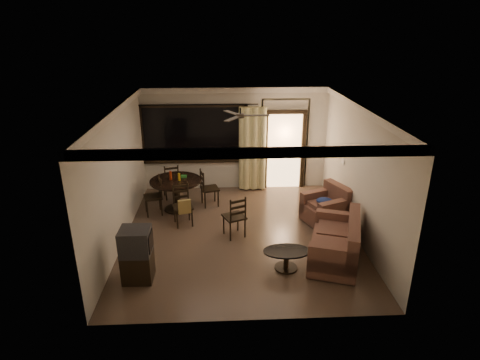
{
  "coord_description": "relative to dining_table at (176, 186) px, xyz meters",
  "views": [
    {
      "loc": [
        -0.39,
        -7.79,
        4.33
      ],
      "look_at": [
        0.0,
        0.2,
        1.21
      ],
      "focal_mm": 30.0,
      "sensor_mm": 36.0,
      "label": 1
    }
  ],
  "objects": [
    {
      "name": "sofa",
      "position": [
        3.35,
        -2.47,
        -0.27
      ],
      "size": [
        1.34,
        1.83,
        0.88
      ],
      "rotation": [
        0.0,
        0.0,
        -0.32
      ],
      "color": "#4E2624",
      "rests_on": "ground"
    },
    {
      "name": "dining_chair_south",
      "position": [
        0.23,
        -0.83,
        -0.31
      ],
      "size": [
        0.52,
        0.56,
        0.95
      ],
      "rotation": [
        0.0,
        0.0,
        0.27
      ],
      "color": "black",
      "rests_on": "ground"
    },
    {
      "name": "dining_table",
      "position": [
        0.0,
        0.0,
        0.0
      ],
      "size": [
        1.26,
        1.26,
        1.0
      ],
      "rotation": [
        0.0,
        0.0,
        0.27
      ],
      "color": "black",
      "rests_on": "ground"
    },
    {
      "name": "dining_chair_north",
      "position": [
        -0.21,
        0.76,
        -0.34
      ],
      "size": [
        0.52,
        0.52,
        0.95
      ],
      "rotation": [
        0.0,
        0.0,
        3.41
      ],
      "color": "black",
      "rests_on": "ground"
    },
    {
      "name": "tv_cabinet",
      "position": [
        -0.41,
        -2.92,
        -0.11
      ],
      "size": [
        0.55,
        0.49,
        1.01
      ],
      "rotation": [
        0.0,
        0.0,
        -0.02
      ],
      "color": "black",
      "rests_on": "ground"
    },
    {
      "name": "armchair",
      "position": [
        3.55,
        -0.87,
        -0.26
      ],
      "size": [
        1.14,
        1.14,
        0.87
      ],
      "rotation": [
        0.0,
        0.0,
        0.4
      ],
      "color": "#4E2624",
      "rests_on": "ground"
    },
    {
      "name": "ground",
      "position": [
        1.51,
        -1.37,
        -0.62
      ],
      "size": [
        5.5,
        5.5,
        0.0
      ],
      "primitive_type": "plane",
      "color": "#7F6651",
      "rests_on": "ground"
    },
    {
      "name": "side_chair",
      "position": [
        1.38,
        -1.42,
        -0.33
      ],
      "size": [
        0.56,
        0.56,
        0.97
      ],
      "rotation": [
        0.0,
        0.0,
        3.55
      ],
      "color": "black",
      "rests_on": "ground"
    },
    {
      "name": "room_shell",
      "position": [
        2.1,
        0.41,
        1.21
      ],
      "size": [
        5.5,
        6.7,
        5.5
      ],
      "color": "beige",
      "rests_on": "ground"
    },
    {
      "name": "dining_chair_east",
      "position": [
        0.81,
        0.22,
        -0.34
      ],
      "size": [
        0.52,
        0.52,
        0.95
      ],
      "rotation": [
        0.0,
        0.0,
        1.84
      ],
      "color": "black",
      "rests_on": "ground"
    },
    {
      "name": "coffee_table",
      "position": [
        2.31,
        -2.72,
        -0.36
      ],
      "size": [
        0.88,
        0.53,
        0.39
      ],
      "rotation": [
        0.0,
        0.0,
        -0.26
      ],
      "color": "black",
      "rests_on": "ground"
    },
    {
      "name": "dining_chair_west",
      "position": [
        -0.53,
        -0.22,
        -0.34
      ],
      "size": [
        0.52,
        0.52,
        0.95
      ],
      "rotation": [
        0.0,
        0.0,
        -1.3
      ],
      "color": "black",
      "rests_on": "ground"
    }
  ]
}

